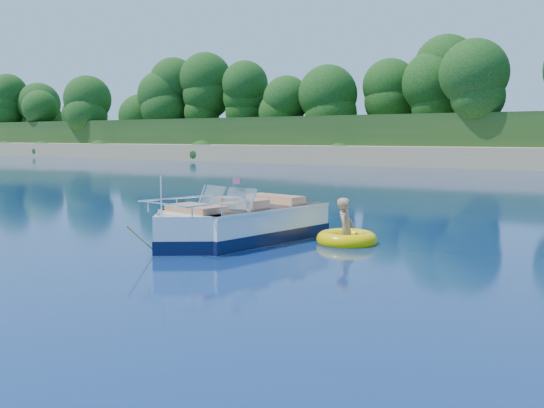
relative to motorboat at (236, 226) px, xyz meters
The scene contains 5 objects.
ground 2.22m from the motorboat, 112.02° to the right, with size 160.00×160.00×0.00m, color #091B42.
treeline 39.33m from the motorboat, 91.15° to the left, with size 150.00×7.12×8.19m.
motorboat is the anchor object (origin of this frame).
tow_tube 2.37m from the motorboat, 28.87° to the left, with size 1.66×1.66×0.34m.
boy 2.36m from the motorboat, 29.48° to the left, with size 0.53×0.35×1.46m, color tan.
Camera 1 is at (8.48, -8.26, 2.24)m, focal length 40.00 mm.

